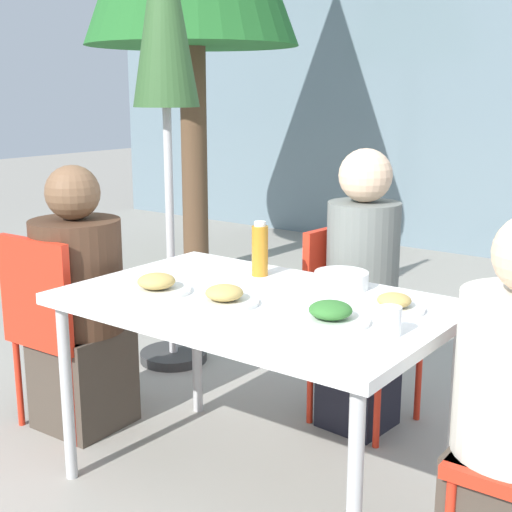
# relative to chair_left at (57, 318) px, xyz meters

# --- Properties ---
(ground_plane) EXTENTS (24.00, 24.00, 0.00)m
(ground_plane) POSITION_rel_chair_left_xyz_m (0.96, 0.11, -0.50)
(ground_plane) COLOR gray
(dining_table) EXTENTS (1.32, 0.84, 0.73)m
(dining_table) POSITION_rel_chair_left_xyz_m (0.96, 0.11, 0.17)
(dining_table) COLOR white
(dining_table) RESTS_ON ground
(chair_left) EXTENTS (0.41, 0.41, 0.86)m
(chair_left) POSITION_rel_chair_left_xyz_m (0.00, 0.00, 0.00)
(chair_left) COLOR red
(chair_left) RESTS_ON ground
(person_left) EXTENTS (0.38, 0.38, 1.14)m
(person_left) POSITION_rel_chair_left_xyz_m (0.05, 0.08, 0.03)
(person_left) COLOR #473D33
(person_left) RESTS_ON ground
(chair_far) EXTENTS (0.43, 0.43, 0.86)m
(chair_far) POSITION_rel_chair_left_xyz_m (0.93, 0.84, 0.00)
(chair_far) COLOR red
(chair_far) RESTS_ON ground
(person_far) EXTENTS (0.30, 0.30, 1.20)m
(person_far) POSITION_rel_chair_left_xyz_m (1.01, 0.79, 0.09)
(person_far) COLOR black
(person_far) RESTS_ON ground
(closed_umbrella) EXTENTS (0.36, 0.36, 2.34)m
(closed_umbrella) POSITION_rel_chair_left_xyz_m (-0.16, 0.87, 1.23)
(closed_umbrella) COLOR #333333
(closed_umbrella) RESTS_ON ground
(plate_0) EXTENTS (0.20, 0.20, 0.06)m
(plate_0) POSITION_rel_chair_left_xyz_m (1.41, 0.27, 0.25)
(plate_0) COLOR white
(plate_0) RESTS_ON dining_table
(plate_1) EXTENTS (0.23, 0.23, 0.07)m
(plate_1) POSITION_rel_chair_left_xyz_m (0.91, -0.00, 0.26)
(plate_1) COLOR white
(plate_1) RESTS_ON dining_table
(plate_2) EXTENTS (0.25, 0.25, 0.07)m
(plate_2) POSITION_rel_chair_left_xyz_m (0.63, -0.04, 0.26)
(plate_2) COLOR white
(plate_2) RESTS_ON dining_table
(plate_3) EXTENTS (0.25, 0.25, 0.07)m
(plate_3) POSITION_rel_chair_left_xyz_m (1.30, 0.04, 0.26)
(plate_3) COLOR white
(plate_3) RESTS_ON dining_table
(bottle) EXTENTS (0.06, 0.06, 0.21)m
(bottle) POSITION_rel_chair_left_xyz_m (0.78, 0.37, 0.33)
(bottle) COLOR #B7751E
(bottle) RESTS_ON dining_table
(drinking_cup) EXTENTS (0.07, 0.07, 0.09)m
(drinking_cup) POSITION_rel_chair_left_xyz_m (1.50, 0.05, 0.27)
(drinking_cup) COLOR white
(drinking_cup) RESTS_ON dining_table
(salad_bowl) EXTENTS (0.20, 0.20, 0.06)m
(salad_bowl) POSITION_rel_chair_left_xyz_m (1.13, 0.41, 0.26)
(salad_bowl) COLOR white
(salad_bowl) RESTS_ON dining_table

